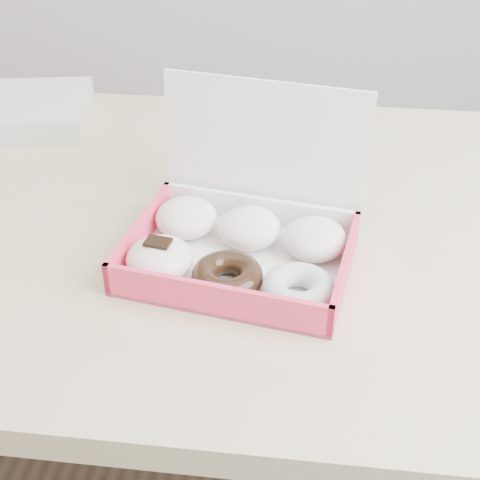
# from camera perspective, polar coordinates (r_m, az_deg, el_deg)

# --- Properties ---
(table) EXTENTS (1.20, 0.80, 0.75)m
(table) POSITION_cam_1_polar(r_m,az_deg,el_deg) (1.00, -3.55, -1.44)
(table) COLOR tan
(table) RESTS_ON ground
(donut_box) EXTENTS (0.31, 0.27, 0.20)m
(donut_box) POSITION_cam_1_polar(r_m,az_deg,el_deg) (0.84, 0.01, 0.12)
(donut_box) COLOR white
(donut_box) RESTS_ON table
(newspapers) EXTENTS (0.29, 0.25, 0.04)m
(newspapers) POSITION_cam_1_polar(r_m,az_deg,el_deg) (1.27, -18.68, 10.42)
(newspapers) COLOR silver
(newspapers) RESTS_ON table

